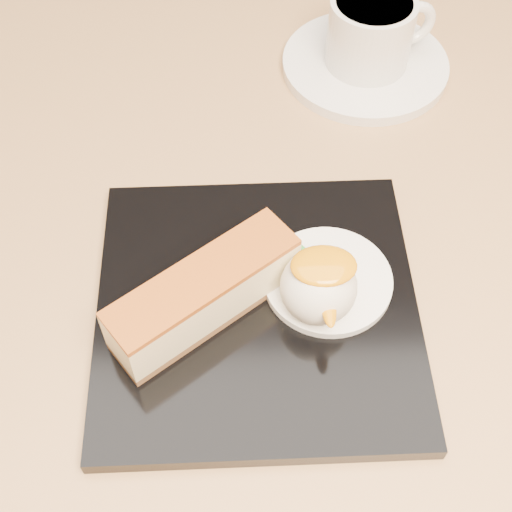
{
  "coord_description": "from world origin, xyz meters",
  "views": [
    {
      "loc": [
        -0.03,
        -0.28,
        1.15
      ],
      "look_at": [
        -0.01,
        0.0,
        0.76
      ],
      "focal_mm": 50.0,
      "sensor_mm": 36.0,
      "label": 1
    }
  ],
  "objects_px": {
    "dessert_plate": "(257,308)",
    "saucer": "(365,65)",
    "ice_cream_scoop": "(319,287)",
    "cheesecake": "(204,294)",
    "table": "(271,386)",
    "coffee_cup": "(372,31)"
  },
  "relations": [
    {
      "from": "cheesecake",
      "to": "saucer",
      "type": "relative_size",
      "value": 0.87
    },
    {
      "from": "table",
      "to": "saucer",
      "type": "height_order",
      "value": "saucer"
    },
    {
      "from": "coffee_cup",
      "to": "dessert_plate",
      "type": "bearing_deg",
      "value": -128.81
    },
    {
      "from": "cheesecake",
      "to": "coffee_cup",
      "type": "distance_m",
      "value": 0.3
    },
    {
      "from": "dessert_plate",
      "to": "cheesecake",
      "type": "bearing_deg",
      "value": -171.87
    },
    {
      "from": "ice_cream_scoop",
      "to": "saucer",
      "type": "height_order",
      "value": "ice_cream_scoop"
    },
    {
      "from": "saucer",
      "to": "ice_cream_scoop",
      "type": "bearing_deg",
      "value": -104.94
    },
    {
      "from": "table",
      "to": "coffee_cup",
      "type": "bearing_deg",
      "value": 67.66
    },
    {
      "from": "cheesecake",
      "to": "ice_cream_scoop",
      "type": "xyz_separation_m",
      "value": [
        0.08,
        -0.0,
        0.0
      ]
    },
    {
      "from": "cheesecake",
      "to": "ice_cream_scoop",
      "type": "height_order",
      "value": "ice_cream_scoop"
    },
    {
      "from": "table",
      "to": "coffee_cup",
      "type": "relative_size",
      "value": 8.11
    },
    {
      "from": "ice_cream_scoop",
      "to": "cheesecake",
      "type": "bearing_deg",
      "value": 180.0
    },
    {
      "from": "dessert_plate",
      "to": "table",
      "type": "bearing_deg",
      "value": 52.7
    },
    {
      "from": "ice_cream_scoop",
      "to": "coffee_cup",
      "type": "relative_size",
      "value": 0.52
    },
    {
      "from": "dessert_plate",
      "to": "saucer",
      "type": "distance_m",
      "value": 0.28
    },
    {
      "from": "saucer",
      "to": "dessert_plate",
      "type": "bearing_deg",
      "value": -113.22
    },
    {
      "from": "dessert_plate",
      "to": "saucer",
      "type": "bearing_deg",
      "value": 66.78
    },
    {
      "from": "saucer",
      "to": "coffee_cup",
      "type": "xyz_separation_m",
      "value": [
        0.0,
        0.0,
        0.04
      ]
    },
    {
      "from": "dessert_plate",
      "to": "ice_cream_scoop",
      "type": "xyz_separation_m",
      "value": [
        0.04,
        -0.0,
        0.03
      ]
    },
    {
      "from": "table",
      "to": "dessert_plate",
      "type": "relative_size",
      "value": 3.64
    },
    {
      "from": "dessert_plate",
      "to": "ice_cream_scoop",
      "type": "distance_m",
      "value": 0.05
    },
    {
      "from": "table",
      "to": "coffee_cup",
      "type": "distance_m",
      "value": 0.32
    }
  ]
}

